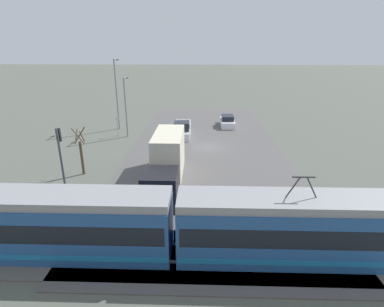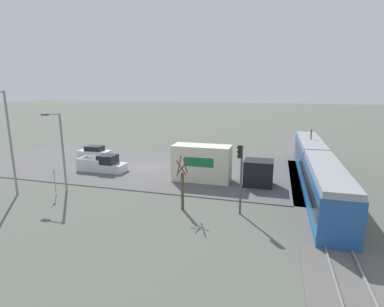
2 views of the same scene
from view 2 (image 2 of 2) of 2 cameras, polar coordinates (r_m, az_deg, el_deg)
The scene contains 12 objects.
ground_plane at distance 36.39m, azimuth -8.27°, elevation -2.68°, with size 320.00×320.00×0.00m, color #565B51.
road_surface at distance 36.38m, azimuth -8.28°, elevation -2.62°, with size 16.20×42.55×0.08m.
rail_bed at distance 33.61m, azimuth 21.91°, elevation -4.66°, with size 55.22×4.40×0.22m.
light_rail_tram at distance 31.31m, azimuth 22.52°, elevation -2.61°, with size 24.98×2.57×4.67m.
box_truck at distance 30.21m, azimuth 4.39°, elevation -2.25°, with size 2.42×10.01×3.66m.
pickup_truck at distance 35.68m, azimuth -16.60°, elevation -2.06°, with size 1.99×5.53×1.90m.
sedan_car_0 at distance 43.35m, azimuth -18.04°, elevation 0.23°, with size 1.87×4.41×1.50m.
traffic_light_pole at distance 22.44m, azimuth 9.20°, elevation -3.17°, with size 0.28×0.47×5.31m.
street_tree at distance 23.38m, azimuth -1.83°, elevation -6.21°, with size 1.02×0.85×4.26m.
street_lamp_near_crossing at distance 29.51m, azimuth -23.77°, elevation 1.25°, with size 0.36×1.95×7.23m.
street_lamp_mid_block at distance 30.38m, azimuth -31.61°, elevation 2.68°, with size 0.36×1.95×9.18m.
no_parking_sign at distance 29.15m, azimuth -24.70°, elevation -4.51°, with size 0.32×0.08×2.45m.
Camera 2 is at (32.04, 14.47, 9.42)m, focal length 28.00 mm.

